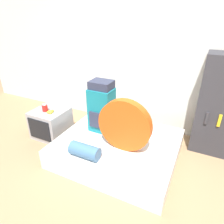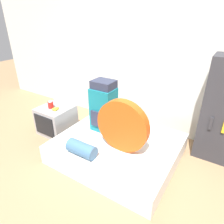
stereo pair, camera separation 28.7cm
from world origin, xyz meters
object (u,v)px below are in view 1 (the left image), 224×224
Objects in this scene: tent_bag at (125,125)px; backpack at (102,107)px; sleeping_roll at (85,151)px; television at (51,123)px; canister at (45,108)px.

backpack is at bearing 149.27° from tent_bag.
television is (-1.09, 0.57, -0.14)m from sleeping_roll.
television is 0.32m from canister.
sleeping_roll is 1.24m from television.
sleeping_roll is at bearing -24.60° from canister.
backpack is 1.11× the size of tent_bag.
backpack is at bearing 100.41° from sleeping_roll.
tent_bag reaches higher than sleeping_roll.
backpack is 1.07m from television.
backpack reaches higher than tent_bag.
backpack is at bearing 8.98° from television.
tent_bag is at bearing 45.93° from sleeping_roll.
canister is at bearing -168.71° from backpack.
tent_bag reaches higher than television.
sleeping_roll is at bearing -79.59° from backpack.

